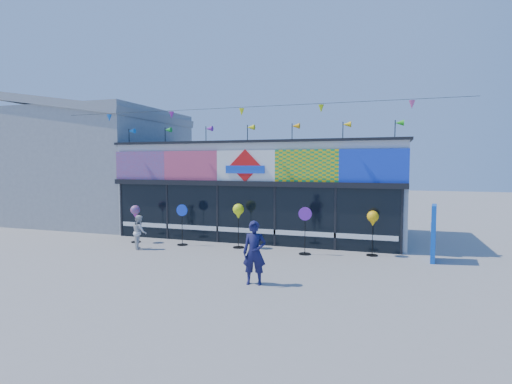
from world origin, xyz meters
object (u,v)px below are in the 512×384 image
at_px(spinner_1, 182,224).
at_px(spinner_4, 373,220).
at_px(spinner_3, 305,229).
at_px(blue_sign, 433,233).
at_px(adult_man, 254,253).
at_px(spinner_0, 135,213).
at_px(child, 139,232).
at_px(spinner_2, 238,213).

distance_m(spinner_1, spinner_4, 7.14).
distance_m(spinner_3, spinner_4, 2.34).
bearing_deg(spinner_1, blue_sign, 1.73).
xyz_separation_m(spinner_4, adult_man, (-2.82, -4.39, -0.41)).
xyz_separation_m(blue_sign, spinner_0, (-11.09, -0.35, 0.28)).
xyz_separation_m(spinner_0, spinner_1, (2.07, 0.08, -0.36)).
xyz_separation_m(spinner_3, child, (-6.06, -1.01, -0.25)).
relative_size(spinner_3, spinner_4, 1.07).
distance_m(spinner_1, spinner_2, 2.33).
xyz_separation_m(spinner_3, adult_man, (-0.57, -3.86, -0.04)).
distance_m(spinner_0, spinner_3, 6.94).
relative_size(spinner_3, adult_man, 0.99).
bearing_deg(spinner_2, spinner_4, 2.73).
bearing_deg(spinner_3, adult_man, -98.41).
relative_size(spinner_2, adult_man, 1.00).
distance_m(spinner_0, spinner_4, 9.20).
xyz_separation_m(spinner_2, child, (-3.46, -1.31, -0.71)).
bearing_deg(child, spinner_2, -112.53).
bearing_deg(spinner_1, adult_man, -42.52).
bearing_deg(spinner_0, spinner_2, 4.01).
relative_size(adult_man, child, 1.33).
bearing_deg(spinner_3, spinner_1, 179.10).
relative_size(spinner_0, spinner_3, 0.90).
xyz_separation_m(spinner_1, adult_man, (4.29, -3.94, -0.00)).
relative_size(blue_sign, spinner_1, 1.16).
bearing_deg(spinner_2, spinner_3, -6.52).
distance_m(spinner_0, spinner_1, 2.10).
distance_m(spinner_0, spinner_2, 4.34).
bearing_deg(adult_man, spinner_4, 46.61).
bearing_deg(spinner_4, blue_sign, -5.39).
height_order(blue_sign, adult_man, blue_sign).
height_order(spinner_1, spinner_4, spinner_1).
height_order(spinner_3, child, spinner_3).
xyz_separation_m(spinner_1, spinner_2, (2.26, 0.22, 0.50)).
relative_size(spinner_2, spinner_4, 1.07).
relative_size(spinner_1, spinner_3, 0.96).
bearing_deg(adult_man, spinner_3, 70.94).
distance_m(blue_sign, adult_man, 6.33).
distance_m(adult_man, child, 6.19).
bearing_deg(spinner_0, spinner_1, 2.28).
bearing_deg(blue_sign, spinner_2, -172.98).
xyz_separation_m(spinner_0, adult_man, (6.36, -3.85, -0.37)).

